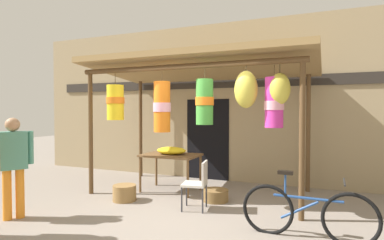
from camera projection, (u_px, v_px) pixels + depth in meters
name	position (u px, v px, depth m)	size (l,w,h in m)	color
ground_plane	(182.00, 211.00, 5.41)	(30.00, 30.00, 0.00)	gray
shop_facade	(227.00, 102.00, 7.83)	(11.16, 0.29, 3.86)	#9E8966
market_stall_canopy	(201.00, 77.00, 6.32)	(4.62, 2.41, 2.80)	brown
display_table	(171.00, 158.00, 6.72)	(1.19, 0.79, 0.79)	brown
flower_heap_on_table	(172.00, 151.00, 6.71)	(0.64, 0.45, 0.16)	yellow
folding_chair	(199.00, 181.00, 5.46)	(0.47, 0.47, 0.84)	beige
wicker_basket_by_table	(124.00, 193.00, 6.02)	(0.44, 0.44, 0.30)	olive
wicker_basket_spare	(215.00, 195.00, 6.00)	(0.49, 0.49, 0.22)	brown
parked_bicycle	(307.00, 213.00, 4.22)	(1.75, 0.44, 0.92)	black
vendor_in_orange	(13.00, 160.00, 4.99)	(0.40, 0.52, 1.60)	orange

